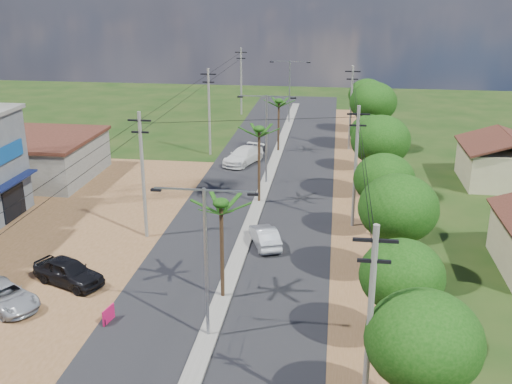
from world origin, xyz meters
TOP-DOWN VIEW (x-y plane):
  - ground at (0.00, 0.00)m, footprint 160.00×160.00m
  - road at (0.00, 15.00)m, footprint 12.00×110.00m
  - median at (0.00, 18.00)m, footprint 1.00×90.00m
  - dirt_lot_west at (-15.00, 8.00)m, footprint 18.00×46.00m
  - dirt_shoulder_east at (8.50, 15.00)m, footprint 5.00×90.00m
  - low_shed at (-21.00, 24.00)m, footprint 10.40×10.40m
  - house_east_far at (21.00, 28.00)m, footprint 7.60×7.50m
  - tree_east_a at (9.50, -6.00)m, footprint 4.40×4.40m
  - tree_east_b at (9.30, 0.00)m, footprint 4.00×4.00m
  - tree_east_c at (9.70, 7.00)m, footprint 4.60×4.60m
  - tree_east_d at (9.40, 14.00)m, footprint 4.20×4.20m
  - tree_east_e at (9.60, 22.00)m, footprint 4.80×4.80m
  - tree_east_f at (9.20, 30.00)m, footprint 3.80×3.80m
  - tree_east_g at (9.80, 38.00)m, footprint 5.00×5.00m
  - tree_east_h at (9.50, 46.00)m, footprint 4.40×4.40m
  - palm_median_near at (0.00, 4.00)m, footprint 2.00×2.00m
  - palm_median_mid at (0.00, 20.00)m, footprint 2.00×2.00m
  - palm_median_far at (0.00, 36.00)m, footprint 2.00×2.00m
  - streetlight_near at (0.00, 0.00)m, footprint 5.10×0.18m
  - streetlight_mid at (0.00, 25.00)m, footprint 5.10×0.18m
  - streetlight_far at (0.00, 50.00)m, footprint 5.10×0.18m
  - utility_pole_w_b at (-7.00, 12.00)m, footprint 1.60×0.24m
  - utility_pole_w_c at (-7.00, 34.00)m, footprint 1.60×0.24m
  - utility_pole_w_d at (-7.00, 55.00)m, footprint 1.60×0.24m
  - utility_pole_e_a at (7.50, -6.00)m, footprint 1.60×0.24m
  - utility_pole_e_b at (7.50, 16.00)m, footprint 1.60×0.24m
  - utility_pole_e_c at (7.50, 38.00)m, footprint 1.60×0.24m
  - car_silver_mid at (1.50, 11.52)m, footprint 2.77×4.39m
  - car_white_far at (-3.01, 31.02)m, footprint 4.07×5.95m
  - car_parked_silver at (-11.72, 1.44)m, footprint 5.05×4.22m
  - car_parked_dark at (-9.40, 4.48)m, footprint 5.00×3.54m
  - moto_rider_west_a at (-5.00, 21.09)m, footprint 0.97×1.79m
  - moto_rider_west_b at (-1.40, 34.96)m, footprint 0.54×1.86m
  - roadside_sign at (-5.50, 0.67)m, footprint 0.28×1.07m

SIDE VIEW (x-z plane):
  - ground at x=0.00m, z-range 0.00..0.00m
  - dirt_shoulder_east at x=8.50m, z-range 0.00..0.03m
  - dirt_lot_west at x=-15.00m, z-range 0.00..0.04m
  - road at x=0.00m, z-range 0.00..0.04m
  - median at x=0.00m, z-range 0.00..0.18m
  - roadside_sign at x=-5.50m, z-range 0.00..0.89m
  - moto_rider_west_a at x=-5.00m, z-range 0.00..0.89m
  - moto_rider_west_b at x=-1.40m, z-range 0.00..1.12m
  - car_parked_silver at x=-11.72m, z-range 0.00..1.28m
  - car_silver_mid at x=1.50m, z-range 0.00..1.37m
  - car_parked_dark at x=-9.40m, z-range 0.00..1.58m
  - car_white_far at x=-3.01m, z-range 0.00..1.60m
  - low_shed at x=-21.00m, z-range -0.01..3.94m
  - house_east_far at x=21.00m, z-range 0.09..4.69m
  - tree_east_f at x=9.20m, z-range 1.13..6.64m
  - tree_east_b at x=9.30m, z-range 1.20..7.03m
  - tree_east_d at x=9.40m, z-range 1.27..7.41m
  - tree_east_a at x=9.50m, z-range 1.30..7.67m
  - tree_east_h at x=9.50m, z-range 1.38..7.90m
  - utility_pole_w_b at x=-7.00m, z-range 0.26..9.26m
  - utility_pole_w_c at x=-7.00m, z-range 0.26..9.26m
  - utility_pole_w_d at x=-7.00m, z-range 0.26..9.26m
  - utility_pole_e_a at x=7.50m, z-range 0.26..9.26m
  - utility_pole_e_b at x=7.50m, z-range 0.26..9.26m
  - utility_pole_e_c at x=7.50m, z-range 0.26..9.26m
  - streetlight_near at x=0.00m, z-range 0.79..8.79m
  - streetlight_mid at x=0.00m, z-range 0.79..8.79m
  - streetlight_far at x=0.00m, z-range 0.79..8.79m
  - tree_east_c at x=9.70m, z-range 1.45..8.28m
  - tree_east_e at x=9.60m, z-range 1.52..8.66m
  - tree_east_g at x=9.80m, z-range 1.55..8.93m
  - palm_median_far at x=0.00m, z-range 2.34..8.19m
  - palm_median_near at x=0.00m, z-range 2.46..8.61m
  - palm_median_mid at x=0.00m, z-range 2.62..9.17m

